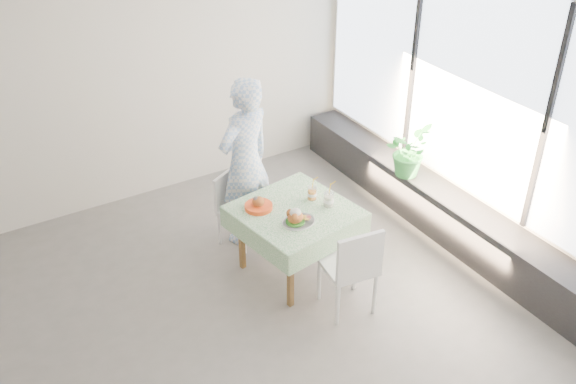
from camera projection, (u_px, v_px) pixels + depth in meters
floor at (215, 321)px, 5.96m from camera, size 6.00×6.00×0.00m
ceiling at (191, 24)px, 4.48m from camera, size 6.00×6.00×0.00m
wall_back at (108, 90)px, 7.03m from camera, size 6.00×0.02×2.80m
wall_right at (473, 113)px, 6.54m from camera, size 0.02×5.00×2.80m
window_pane at (474, 91)px, 6.39m from camera, size 0.01×4.80×2.18m
window_ledge at (444, 212)px, 7.05m from camera, size 0.40×4.80×0.50m
cafe_table at (295, 233)px, 6.36m from camera, size 1.19×1.19×0.74m
chair_far at (239, 221)px, 6.91m from camera, size 0.51×0.51×0.80m
chair_near at (348, 283)px, 5.97m from camera, size 0.51×0.51×0.95m
diner at (245, 162)px, 6.62m from camera, size 0.78×0.62×1.86m
main_dish at (297, 218)px, 5.98m from camera, size 0.33×0.33×0.17m
juice_cup_orange at (312, 193)px, 6.34m from camera, size 0.10×0.10×0.27m
juice_cup_lemonade at (329, 200)px, 6.23m from camera, size 0.11×0.11×0.30m
second_dish at (259, 205)px, 6.21m from camera, size 0.27×0.27×0.13m
potted_plant at (408, 151)px, 7.13m from camera, size 0.69×0.67×0.58m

